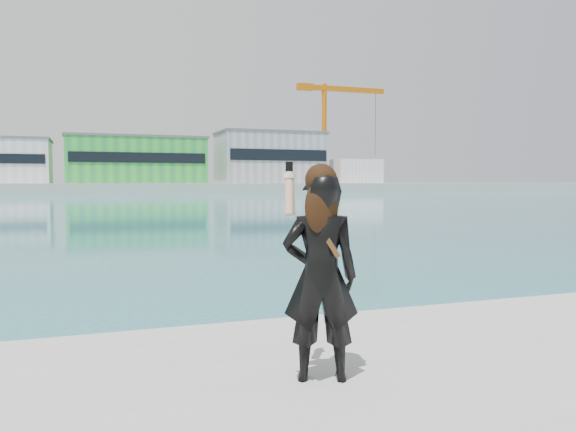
# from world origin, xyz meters

# --- Properties ---
(ground) EXTENTS (500.00, 500.00, 0.00)m
(ground) POSITION_xyz_m (0.00, 0.00, 0.00)
(ground) COLOR #186D72
(ground) RESTS_ON ground
(far_quay) EXTENTS (320.00, 40.00, 2.00)m
(far_quay) POSITION_xyz_m (0.00, 130.00, 1.00)
(far_quay) COLOR #9E9E99
(far_quay) RESTS_ON ground
(warehouse_green) EXTENTS (30.60, 16.36, 10.50)m
(warehouse_green) POSITION_xyz_m (8.00, 127.98, 7.26)
(warehouse_green) COLOR green
(warehouse_green) RESTS_ON far_quay
(warehouse_grey_right) EXTENTS (25.50, 15.35, 12.50)m
(warehouse_grey_right) POSITION_xyz_m (40.00, 127.98, 8.26)
(warehouse_grey_right) COLOR gray
(warehouse_grey_right) RESTS_ON far_quay
(ancillary_shed) EXTENTS (12.00, 10.00, 6.00)m
(ancillary_shed) POSITION_xyz_m (62.00, 126.00, 5.00)
(ancillary_shed) COLOR silver
(ancillary_shed) RESTS_ON far_quay
(dock_crane) EXTENTS (23.00, 4.00, 24.00)m
(dock_crane) POSITION_xyz_m (53.20, 122.00, 15.07)
(dock_crane) COLOR orange
(dock_crane) RESTS_ON far_quay
(flagpole_right) EXTENTS (1.28, 0.16, 8.00)m
(flagpole_right) POSITION_xyz_m (22.09, 121.00, 6.54)
(flagpole_right) COLOR silver
(flagpole_right) RESTS_ON far_quay
(buoy_near) EXTENTS (0.50, 0.50, 0.50)m
(buoy_near) POSITION_xyz_m (25.30, 62.59, 0.00)
(buoy_near) COLOR #D5990B
(buoy_near) RESTS_ON ground
(woman) EXTENTS (0.63, 0.51, 1.59)m
(woman) POSITION_xyz_m (-0.78, -0.86, 1.60)
(woman) COLOR black
(woman) RESTS_ON near_quay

